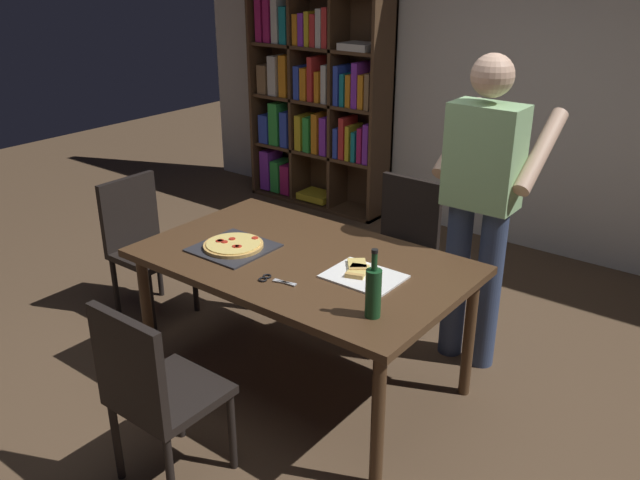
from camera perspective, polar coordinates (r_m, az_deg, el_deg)
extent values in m
plane|color=brown|center=(3.81, -1.41, -11.85)|extent=(12.00, 12.00, 0.00)
cube|color=silver|center=(5.45, 16.44, 13.96)|extent=(6.40, 0.10, 2.80)
cube|color=#4C331E|center=(3.44, -1.53, -1.85)|extent=(1.69, 1.03, 0.04)
cylinder|color=#4C331E|center=(3.84, -14.61, -6.10)|extent=(0.06, 0.06, 0.71)
cylinder|color=#4C331E|center=(2.95, 4.98, -15.22)|extent=(0.06, 0.06, 0.71)
cylinder|color=#4C331E|center=(4.36, -5.67, -1.79)|extent=(0.06, 0.06, 0.71)
cylinder|color=#4C331E|center=(3.60, 12.66, -8.04)|extent=(0.06, 0.06, 0.71)
cube|color=black|center=(3.04, -12.70, -12.78)|extent=(0.42, 0.42, 0.04)
cube|color=black|center=(2.81, -16.12, -10.37)|extent=(0.42, 0.04, 0.45)
cylinder|color=black|center=(3.16, -7.56, -15.93)|extent=(0.04, 0.04, 0.41)
cylinder|color=black|center=(3.37, -12.03, -13.36)|extent=(0.04, 0.04, 0.41)
cylinder|color=black|center=(2.98, -12.70, -19.16)|extent=(0.04, 0.04, 0.41)
cylinder|color=black|center=(3.21, -17.04, -16.13)|extent=(0.04, 0.04, 0.41)
cube|color=black|center=(4.25, 6.32, -1.37)|extent=(0.42, 0.42, 0.04)
cube|color=black|center=(4.31, 7.80, 2.43)|extent=(0.42, 0.04, 0.45)
cylinder|color=black|center=(4.30, 2.89, -4.28)|extent=(0.04, 0.04, 0.41)
cylinder|color=black|center=(4.13, 7.00, -5.66)|extent=(0.04, 0.04, 0.41)
cylinder|color=black|center=(4.57, 5.48, -2.62)|extent=(0.04, 0.04, 0.41)
cylinder|color=black|center=(4.41, 9.42, -3.84)|extent=(0.04, 0.04, 0.41)
cube|color=black|center=(4.39, -14.20, -1.15)|extent=(0.42, 0.42, 0.04)
cube|color=black|center=(4.45, -16.05, 2.36)|extent=(0.04, 0.42, 0.45)
cylinder|color=black|center=(4.26, -14.25, -5.31)|extent=(0.04, 0.04, 0.41)
cylinder|color=black|center=(4.46, -10.68, -3.63)|extent=(0.04, 0.04, 0.41)
cylinder|color=black|center=(4.53, -17.13, -3.90)|extent=(0.04, 0.04, 0.41)
cylinder|color=black|center=(4.72, -13.63, -2.38)|extent=(0.04, 0.04, 0.41)
cube|color=#513823|center=(6.58, -4.99, 12.47)|extent=(0.03, 0.35, 1.95)
cube|color=#513823|center=(5.76, 5.33, 10.93)|extent=(0.03, 0.35, 1.95)
cube|color=#513823|center=(6.41, -0.15, 3.35)|extent=(1.40, 0.35, 0.03)
cube|color=#513823|center=(6.28, 0.76, 12.03)|extent=(1.40, 0.03, 1.95)
cube|color=#513823|center=(6.26, -0.15, 7.56)|extent=(1.34, 0.29, 0.03)
cube|color=#513823|center=(6.15, -0.16, 11.80)|extent=(1.34, 0.29, 0.03)
cube|color=#513823|center=(6.08, -0.16, 16.17)|extent=(1.34, 0.29, 0.03)
cube|color=#513823|center=(6.29, -1.80, 12.04)|extent=(0.03, 0.29, 1.89)
cube|color=#513823|center=(6.02, 1.56, 11.54)|extent=(0.03, 0.29, 1.89)
cube|color=purple|center=(6.67, -4.19, 6.12)|extent=(0.11, 0.22, 0.39)
cube|color=green|center=(6.60, -3.34, 5.59)|extent=(0.10, 0.22, 0.31)
cube|color=#B21E66|center=(6.53, -2.47, 5.31)|extent=(0.10, 0.22, 0.29)
cube|color=yellow|center=(6.37, -0.26, 3.82)|extent=(0.32, 0.25, 0.06)
cube|color=blue|center=(6.57, -4.29, 9.59)|extent=(0.11, 0.22, 0.27)
cube|color=green|center=(6.47, -3.44, 9.98)|extent=(0.11, 0.22, 0.40)
cube|color=blue|center=(6.39, -2.55, 9.53)|extent=(0.08, 0.22, 0.33)
cube|color=yellow|center=(6.29, -1.33, 9.29)|extent=(0.07, 0.22, 0.33)
cube|color=green|center=(6.23, -0.63, 9.13)|extent=(0.07, 0.22, 0.32)
cube|color=orange|center=(6.17, 0.09, 9.21)|extent=(0.06, 0.22, 0.36)
cube|color=purple|center=(6.11, 0.82, 8.98)|extent=(0.07, 0.22, 0.34)
cube|color=blue|center=(6.04, 1.89, 8.43)|extent=(0.05, 0.22, 0.27)
cube|color=red|center=(5.99, 2.40, 8.81)|extent=(0.05, 0.22, 0.37)
cube|color=yellow|center=(5.96, 2.91, 8.42)|extent=(0.04, 0.22, 0.31)
cube|color=teal|center=(5.93, 3.42, 8.11)|extent=(0.04, 0.22, 0.26)
cube|color=#B21E66|center=(5.89, 3.95, 8.22)|extent=(0.04, 0.22, 0.31)
cube|color=purple|center=(5.85, 4.48, 8.30)|extent=(0.05, 0.22, 0.35)
cube|color=olive|center=(6.47, -4.42, 13.64)|extent=(0.11, 0.22, 0.27)
cube|color=silver|center=(6.38, -3.54, 13.94)|extent=(0.09, 0.22, 0.36)
cube|color=orange|center=(6.30, -2.63, 13.91)|extent=(0.08, 0.22, 0.38)
cube|color=blue|center=(6.20, -1.44, 13.41)|extent=(0.06, 0.22, 0.30)
cube|color=orange|center=(6.15, -0.86, 13.30)|extent=(0.07, 0.22, 0.29)
cube|color=red|center=(6.10, -0.28, 13.69)|extent=(0.05, 0.22, 0.39)
cube|color=orange|center=(6.06, 0.31, 13.07)|extent=(0.05, 0.22, 0.27)
cube|color=silver|center=(6.01, 0.92, 13.28)|extent=(0.05, 0.22, 0.33)
cube|color=blue|center=(5.93, 1.96, 13.17)|extent=(0.05, 0.22, 0.34)
cube|color=teal|center=(5.90, 2.47, 12.81)|extent=(0.04, 0.22, 0.28)
cube|color=orange|center=(5.87, 3.00, 12.73)|extent=(0.05, 0.22, 0.28)
cube|color=purple|center=(5.82, 3.54, 13.15)|extent=(0.06, 0.22, 0.38)
cube|color=orange|center=(5.79, 4.07, 12.63)|extent=(0.05, 0.22, 0.29)
cube|color=olive|center=(5.76, 4.62, 12.62)|extent=(0.05, 0.22, 0.30)
cube|color=#B21E66|center=(6.42, -4.68, 18.27)|extent=(0.07, 0.22, 0.37)
cube|color=#B21E66|center=(6.35, -4.00, 18.34)|extent=(0.07, 0.22, 0.39)
cube|color=silver|center=(6.29, -3.31, 18.32)|extent=(0.07, 0.22, 0.39)
cube|color=teal|center=(6.23, -2.59, 17.94)|extent=(0.08, 0.22, 0.32)
cube|color=orange|center=(6.14, -1.53, 17.62)|extent=(0.06, 0.22, 0.26)
cube|color=purple|center=(6.10, -1.04, 17.63)|extent=(0.06, 0.22, 0.27)
cube|color=yellow|center=(6.06, -0.54, 17.69)|extent=(0.05, 0.22, 0.29)
cube|color=red|center=(6.02, -0.03, 17.56)|extent=(0.05, 0.22, 0.27)
cube|color=silver|center=(5.98, 0.48, 17.75)|extent=(0.06, 0.22, 0.32)
cube|color=red|center=(5.94, 1.00, 17.77)|extent=(0.05, 0.22, 0.33)
cube|color=silver|center=(5.79, 3.35, 16.24)|extent=(0.28, 0.25, 0.06)
cylinder|color=#38476B|center=(3.83, 14.22, -4.15)|extent=(0.14, 0.14, 0.95)
cylinder|color=#38476B|center=(3.90, 11.55, -3.37)|extent=(0.14, 0.14, 0.95)
cube|color=#99CC8C|center=(3.59, 13.93, 6.98)|extent=(0.38, 0.22, 0.55)
sphere|color=#E0B293|center=(3.51, 14.59, 13.50)|extent=(0.22, 0.22, 0.22)
cylinder|color=#E0B293|center=(3.67, 18.43, 7.25)|extent=(0.09, 0.50, 0.39)
cylinder|color=#E0B293|center=(3.84, 11.96, 8.59)|extent=(0.09, 0.50, 0.39)
cube|color=#2D2D33|center=(3.57, -7.42, -0.67)|extent=(0.38, 0.38, 0.01)
cylinder|color=tan|center=(3.56, -7.44, -0.47)|extent=(0.32, 0.32, 0.02)
cylinder|color=#EACC6B|center=(3.56, -7.45, -0.29)|extent=(0.29, 0.29, 0.01)
cylinder|color=#B22819|center=(3.51, -7.26, -0.54)|extent=(0.04, 0.04, 0.00)
cylinder|color=#B22819|center=(3.59, -8.65, -0.08)|extent=(0.04, 0.04, 0.00)
cylinder|color=#B22819|center=(3.60, -5.60, 0.18)|extent=(0.04, 0.04, 0.00)
cylinder|color=#B22819|center=(3.51, -7.01, -0.54)|extent=(0.04, 0.04, 0.00)
cylinder|color=#B22819|center=(3.57, -8.19, -0.15)|extent=(0.04, 0.04, 0.00)
cylinder|color=#B22819|center=(3.59, -8.53, -0.04)|extent=(0.04, 0.04, 0.00)
cylinder|color=#B22819|center=(3.60, -7.54, 0.11)|extent=(0.04, 0.04, 0.00)
cube|color=white|center=(3.23, 3.77, -3.14)|extent=(0.36, 0.28, 0.01)
cube|color=#EACC6B|center=(3.31, 3.21, -2.19)|extent=(0.16, 0.17, 0.02)
cube|color=tan|center=(3.26, 3.29, -2.61)|extent=(0.09, 0.08, 0.02)
cube|color=#EACC6B|center=(3.25, 3.24, -2.69)|extent=(0.13, 0.16, 0.02)
cube|color=tan|center=(3.20, 2.95, -3.10)|extent=(0.09, 0.05, 0.02)
cylinder|color=#194723|center=(2.85, 4.59, -4.59)|extent=(0.07, 0.07, 0.22)
cylinder|color=#194723|center=(2.79, 4.69, -1.86)|extent=(0.03, 0.03, 0.08)
cylinder|color=black|center=(2.77, 4.72, -0.96)|extent=(0.03, 0.03, 0.02)
cube|color=silver|center=(3.17, -3.04, -3.65)|extent=(0.12, 0.05, 0.01)
cube|color=silver|center=(3.17, -3.04, -3.65)|extent=(0.12, 0.02, 0.01)
torus|color=black|center=(3.24, -4.56, -3.11)|extent=(0.05, 0.05, 0.01)
torus|color=black|center=(3.21, -4.93, -3.39)|extent=(0.05, 0.05, 0.01)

